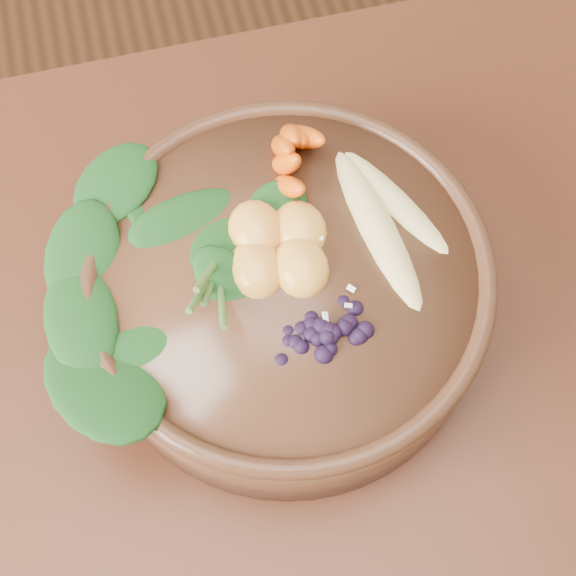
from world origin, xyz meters
The scene contains 8 objects.
dining_table centered at (0.00, 0.00, 0.66)m, with size 1.60×0.90×0.75m.
stoneware_bowl centered at (0.14, 0.12, 0.79)m, with size 0.33×0.33×0.09m, color #492919.
kale_heap centered at (0.08, 0.18, 0.86)m, with size 0.21×0.19×0.05m, color #184618, non-canonical shape.
carrot_cluster centered at (0.18, 0.22, 0.88)m, with size 0.07×0.07×0.09m, color #F05D0B, non-canonical shape.
banana_halves centered at (0.23, 0.15, 0.85)m, with size 0.10×0.19×0.03m.
mandarin_cluster centered at (0.14, 0.14, 0.86)m, with size 0.09×0.10×0.04m, color gold, non-canonical shape.
blueberry_pile centered at (0.16, 0.06, 0.86)m, with size 0.15×0.11×0.05m, color black, non-canonical shape.
coconut_flakes centered at (0.15, 0.10, 0.84)m, with size 0.10×0.08×0.01m, color white, non-canonical shape.
Camera 1 is at (0.07, -0.15, 1.40)m, focal length 50.00 mm.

